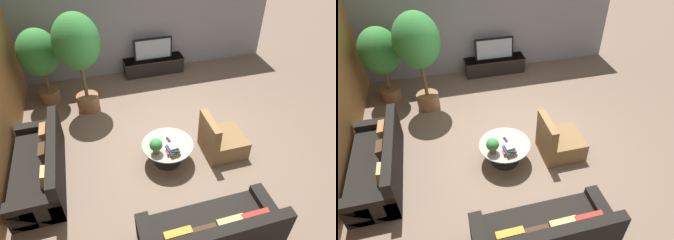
% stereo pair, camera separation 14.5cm
% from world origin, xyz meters
% --- Properties ---
extents(ground_plane, '(24.00, 24.00, 0.00)m').
position_xyz_m(ground_plane, '(0.00, 0.00, 0.00)').
color(ground_plane, brown).
extents(back_wall_stone, '(7.40, 0.12, 3.00)m').
position_xyz_m(back_wall_stone, '(0.00, 3.26, 1.50)').
color(back_wall_stone, gray).
rests_on(back_wall_stone, ground).
extents(media_console, '(1.69, 0.50, 0.43)m').
position_xyz_m(media_console, '(0.25, 2.94, 0.23)').
color(media_console, black).
rests_on(media_console, ground).
extents(television, '(1.06, 0.13, 0.60)m').
position_xyz_m(television, '(0.25, 2.94, 0.72)').
color(television, black).
rests_on(television, media_console).
extents(coffee_table, '(0.98, 0.98, 0.44)m').
position_xyz_m(coffee_table, '(-0.34, -0.53, 0.31)').
color(coffee_table, black).
rests_on(coffee_table, ground).
extents(couch_by_wall, '(0.84, 2.14, 0.84)m').
position_xyz_m(couch_by_wall, '(-2.65, -0.30, 0.29)').
color(couch_by_wall, black).
rests_on(couch_by_wall, ground).
extents(couch_near_entry, '(2.06, 0.84, 0.84)m').
position_xyz_m(couch_near_entry, '(-0.22, -2.38, 0.29)').
color(couch_near_entry, black).
rests_on(couch_near_entry, ground).
extents(armchair_wicker, '(0.80, 0.76, 0.86)m').
position_xyz_m(armchair_wicker, '(0.75, -0.57, 0.27)').
color(armchair_wicker, brown).
rests_on(armchair_wicker, ground).
extents(potted_palm_tall, '(0.92, 0.92, 1.86)m').
position_xyz_m(potted_palm_tall, '(-2.56, 2.27, 1.22)').
color(potted_palm_tall, brown).
rests_on(potted_palm_tall, ground).
extents(potted_palm_corner, '(0.99, 0.99, 2.32)m').
position_xyz_m(potted_palm_corner, '(-1.68, 1.67, 1.59)').
color(potted_palm_corner, brown).
rests_on(potted_palm_corner, ground).
extents(potted_plant_tabletop, '(0.23, 0.23, 0.31)m').
position_xyz_m(potted_plant_tabletop, '(-0.61, -0.69, 0.62)').
color(potted_plant_tabletop, brown).
rests_on(potted_plant_tabletop, coffee_table).
extents(book_stack, '(0.27, 0.29, 0.16)m').
position_xyz_m(book_stack, '(-0.31, -0.77, 0.52)').
color(book_stack, gold).
rests_on(book_stack, coffee_table).
extents(remote_black, '(0.07, 0.16, 0.02)m').
position_xyz_m(remote_black, '(-0.30, -0.44, 0.45)').
color(remote_black, black).
rests_on(remote_black, coffee_table).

